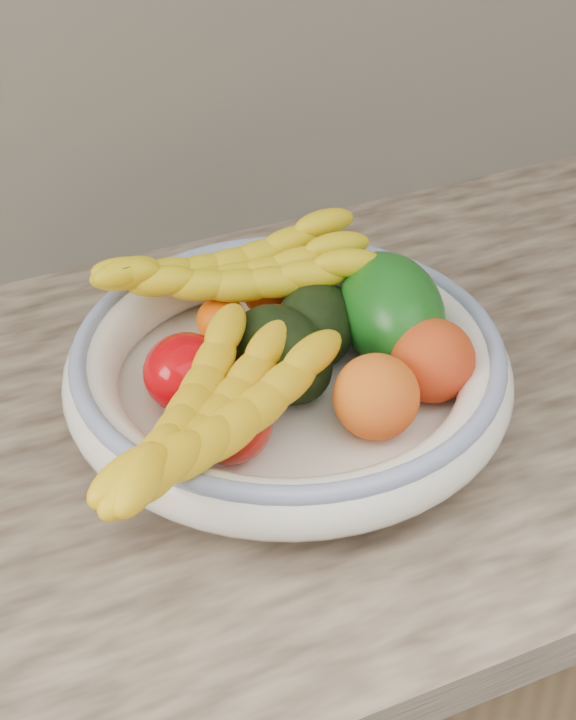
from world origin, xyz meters
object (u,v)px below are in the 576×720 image
(green_mango, at_px, (391,311))
(banana_bunch_back, at_px, (234,279))
(fruit_bowl, at_px, (288,371))
(banana_bunch_front, at_px, (208,427))

(green_mango, bearing_deg, banana_bunch_back, 148.16)
(fruit_bowl, distance_m, banana_bunch_front, 0.13)
(fruit_bowl, xyz_separation_m, green_mango, (0.10, 0.01, 0.03))
(green_mango, distance_m, banana_bunch_back, 0.15)
(green_mango, relative_size, banana_bunch_front, 0.46)
(banana_bunch_front, bearing_deg, banana_bunch_back, 22.36)
(fruit_bowl, height_order, green_mango, green_mango)
(green_mango, bearing_deg, banana_bunch_front, -150.63)
(fruit_bowl, xyz_separation_m, banana_bunch_back, (-0.01, 0.10, 0.04))
(fruit_bowl, xyz_separation_m, banana_bunch_front, (-0.10, -0.08, 0.03))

